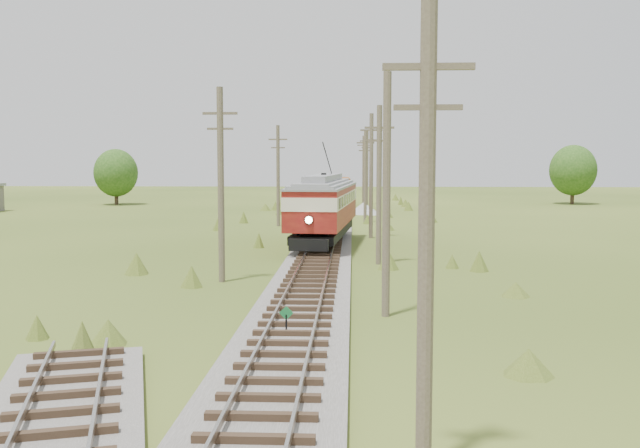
{
  "coord_description": "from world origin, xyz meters",
  "views": [
    {
      "loc": [
        1.9,
        -20.62,
        5.69
      ],
      "look_at": [
        0.0,
        20.24,
        1.99
      ],
      "focal_mm": 40.0,
      "sensor_mm": 36.0,
      "label": 1
    }
  ],
  "objects_px": {
    "switch_marker": "(286,320)",
    "streetcar": "(324,203)",
    "gondola": "(337,189)",
    "gravel_pile": "(365,209)"
  },
  "relations": [
    {
      "from": "switch_marker",
      "to": "streetcar",
      "type": "height_order",
      "value": "streetcar"
    },
    {
      "from": "switch_marker",
      "to": "gondola",
      "type": "bearing_deg",
      "value": 89.82
    },
    {
      "from": "switch_marker",
      "to": "gondola",
      "type": "height_order",
      "value": "gondola"
    },
    {
      "from": "switch_marker",
      "to": "gravel_pile",
      "type": "relative_size",
      "value": 0.3
    },
    {
      "from": "streetcar",
      "to": "gravel_pile",
      "type": "xyz_separation_m",
      "value": [
        3.15,
        28.32,
        -2.27
      ]
    },
    {
      "from": "gondola",
      "to": "switch_marker",
      "type": "bearing_deg",
      "value": -92.08
    },
    {
      "from": "gravel_pile",
      "to": "switch_marker",
      "type": "bearing_deg",
      "value": -93.66
    },
    {
      "from": "gondola",
      "to": "gravel_pile",
      "type": "relative_size",
      "value": 2.51
    },
    {
      "from": "switch_marker",
      "to": "gondola",
      "type": "distance_m",
      "value": 62.43
    },
    {
      "from": "switch_marker",
      "to": "streetcar",
      "type": "relative_size",
      "value": 0.08
    }
  ]
}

